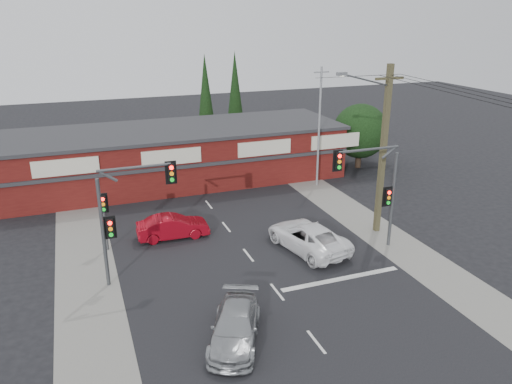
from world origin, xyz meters
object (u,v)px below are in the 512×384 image
object	(u,v)px
shop_building	(175,154)
utility_pole	(382,145)
white_suv	(308,237)
red_sedan	(173,227)
silver_suv	(235,327)

from	to	relation	value
shop_building	utility_pole	world-z (taller)	utility_pole
white_suv	red_sedan	xyz separation A→B (m)	(-6.80, 4.19, -0.07)
utility_pole	red_sedan	bearing A→B (deg)	164.01
red_sedan	silver_suv	bearing A→B (deg)	-176.10
white_suv	red_sedan	world-z (taller)	white_suv
white_suv	utility_pole	size ratio (longest dim) A/B	0.55
red_sedan	shop_building	xyz separation A→B (m)	(2.40, 10.63, 1.44)
white_suv	shop_building	bearing A→B (deg)	-85.22
red_sedan	shop_building	distance (m)	10.99
shop_building	silver_suv	bearing A→B (deg)	-95.48
red_sedan	utility_pole	world-z (taller)	utility_pole
shop_building	white_suv	bearing A→B (deg)	-73.46
red_sedan	utility_pole	distance (m)	13.11
silver_suv	shop_building	distance (m)	21.52
utility_pole	shop_building	bearing A→B (deg)	123.76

